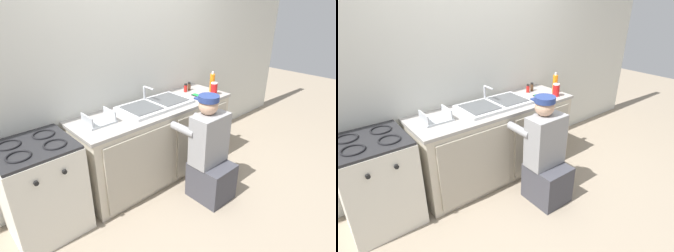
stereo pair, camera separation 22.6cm
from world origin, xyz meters
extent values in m
plane|color=gray|center=(0.00, 0.00, 0.00)|extent=(12.00, 12.00, 0.00)
cube|color=silver|center=(0.00, 0.65, 1.25)|extent=(6.00, 0.10, 2.50)
cube|color=beige|center=(0.00, 0.30, 0.41)|extent=(1.86, 0.60, 0.82)
cube|color=#AFA694|center=(-0.45, -0.01, 0.41)|extent=(0.82, 0.02, 0.72)
cube|color=#AFA694|center=(0.45, -0.01, 0.41)|extent=(0.82, 0.02, 0.72)
cube|color=#9E9993|center=(0.00, 0.30, 0.84)|extent=(1.90, 0.62, 0.03)
cube|color=silver|center=(0.00, 0.30, 0.87)|extent=(0.80, 0.44, 0.03)
cube|color=#4C4F51|center=(-0.19, 0.30, 0.89)|extent=(0.33, 0.35, 0.01)
cube|color=#4C4F51|center=(0.19, 0.30, 0.89)|extent=(0.33, 0.35, 0.01)
cylinder|color=#B7BABF|center=(0.00, 0.49, 0.94)|extent=(0.02, 0.02, 0.18)
cylinder|color=#B7BABF|center=(0.00, 0.41, 1.03)|extent=(0.02, 0.16, 0.02)
cube|color=silver|center=(-1.31, 0.30, 0.42)|extent=(0.62, 0.60, 0.84)
cube|color=#262628|center=(-1.31, 0.30, 0.85)|extent=(0.60, 0.59, 0.02)
torus|color=black|center=(-1.44, 0.18, 0.87)|extent=(0.19, 0.19, 0.02)
torus|color=black|center=(-1.17, 0.18, 0.87)|extent=(0.19, 0.19, 0.02)
torus|color=black|center=(-1.44, 0.42, 0.87)|extent=(0.19, 0.19, 0.02)
torus|color=black|center=(-1.17, 0.42, 0.87)|extent=(0.19, 0.19, 0.02)
cylinder|color=black|center=(-1.41, -0.01, 0.71)|extent=(0.04, 0.02, 0.04)
cylinder|color=black|center=(-1.20, -0.01, 0.71)|extent=(0.04, 0.02, 0.04)
cube|color=#3F3F47|center=(0.13, -0.43, 0.20)|extent=(0.36, 0.40, 0.40)
cube|color=gray|center=(0.13, -0.37, 0.66)|extent=(0.38, 0.22, 0.52)
sphere|color=tan|center=(0.13, -0.33, 1.01)|extent=(0.19, 0.19, 0.19)
cylinder|color=navy|center=(0.13, -0.33, 1.08)|extent=(0.20, 0.20, 0.06)
cube|color=navy|center=(0.13, -0.24, 1.06)|extent=(0.13, 0.09, 0.02)
cylinder|color=gray|center=(-0.04, -0.17, 0.75)|extent=(0.08, 0.30, 0.08)
cylinder|color=gray|center=(0.30, -0.17, 0.75)|extent=(0.08, 0.30, 0.08)
cube|color=#B2B7BC|center=(-0.68, 0.32, 0.86)|extent=(0.28, 0.22, 0.02)
cube|color=#B2B7BC|center=(-0.80, 0.32, 0.91)|extent=(0.01, 0.21, 0.10)
cube|color=#B2B7BC|center=(-0.56, 0.32, 0.91)|extent=(0.01, 0.21, 0.10)
cube|color=black|center=(0.59, 0.21, 0.86)|extent=(0.07, 0.14, 0.01)
cube|color=green|center=(0.59, 0.21, 0.87)|extent=(0.06, 0.12, 0.00)
cylinder|color=orange|center=(0.85, 0.21, 0.96)|extent=(0.06, 0.06, 0.22)
cylinder|color=white|center=(0.85, 0.21, 1.09)|extent=(0.03, 0.03, 0.03)
cylinder|color=red|center=(0.60, 0.42, 0.90)|extent=(0.04, 0.04, 0.08)
cylinder|color=black|center=(0.60, 0.42, 0.95)|extent=(0.04, 0.04, 0.02)
cylinder|color=#513823|center=(0.68, 0.44, 0.90)|extent=(0.04, 0.04, 0.08)
cylinder|color=black|center=(0.68, 0.44, 0.95)|extent=(0.04, 0.04, 0.02)
cylinder|color=red|center=(0.77, 0.11, 0.92)|extent=(0.08, 0.08, 0.14)
cylinder|color=white|center=(0.77, 0.11, 1.00)|extent=(0.08, 0.08, 0.01)
camera|label=1|loc=(-1.84, -1.89, 1.96)|focal=30.00mm
camera|label=2|loc=(-1.67, -2.04, 1.96)|focal=30.00mm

